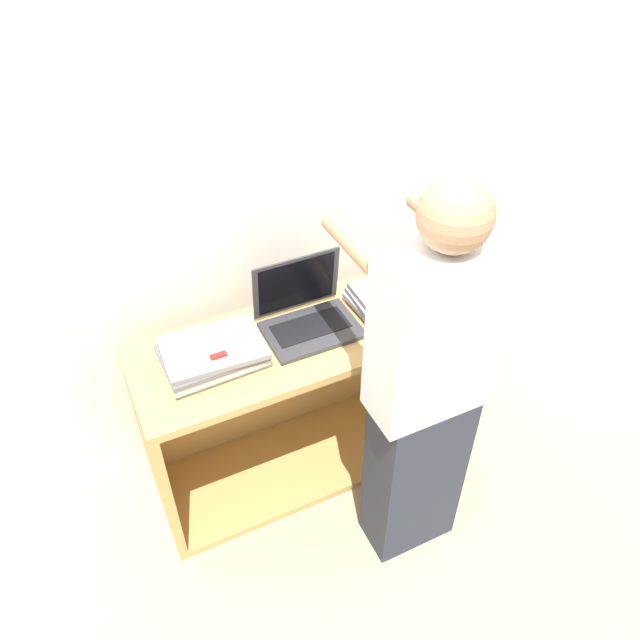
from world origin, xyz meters
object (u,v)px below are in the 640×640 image
Objects in this scene: laptop_stack_right at (398,297)px; person at (425,394)px; laptop_open at (307,315)px; laptop_stack_left at (213,354)px.

person is (-0.20, -0.50, 0.00)m from laptop_stack_right.
laptop_open is 0.39m from laptop_stack_right.
laptop_stack_left is (-0.40, -0.04, -0.01)m from laptop_open.
laptop_stack_left is at bearing 139.39° from person.
person reaches higher than laptop_stack_left.
laptop_stack_right is 0.23× the size of person.
laptop_open is 0.95× the size of laptop_stack_left.
laptop_open is at bearing 173.05° from laptop_stack_right.
laptop_stack_left is 0.79m from laptop_stack_right.
laptop_stack_right is (0.39, -0.05, -0.01)m from laptop_open.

